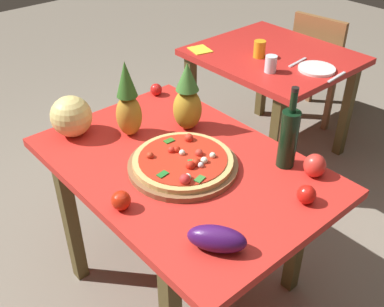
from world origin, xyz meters
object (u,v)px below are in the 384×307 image
at_px(display_table, 182,179).
at_px(pineapple_left, 128,103).
at_px(drinking_glass_water, 271,64).
at_px(melon, 71,116).
at_px(tomato_near_board, 306,194).
at_px(napkin_folded, 200,50).
at_px(wine_bottle, 288,137).
at_px(dinner_plate, 317,69).
at_px(tomato_at_corner, 121,200).
at_px(fork_utensil, 298,62).
at_px(pizza, 183,160).
at_px(pizza_board, 183,165).
at_px(tomato_by_bottle, 156,89).
at_px(background_table, 272,69).
at_px(knife_utensil, 337,77).
at_px(dining_chair, 321,62).
at_px(eggplant, 217,239).
at_px(pineapple_right, 187,100).
at_px(bell_pepper, 315,165).
at_px(drinking_glass_juice, 260,49).

xyz_separation_m(display_table, pineapple_left, (-0.33, -0.03, 0.25)).
bearing_deg(drinking_glass_water, melon, -96.78).
distance_m(tomato_near_board, napkin_folded, 1.56).
relative_size(wine_bottle, dinner_plate, 1.63).
relative_size(tomato_near_board, napkin_folded, 0.52).
relative_size(wine_bottle, tomato_at_corner, 4.83).
bearing_deg(fork_utensil, pizza, -78.48).
bearing_deg(pizza_board, tomato_by_bottle, 151.84).
bearing_deg(dinner_plate, napkin_folded, -155.64).
bearing_deg(background_table, knife_utensil, -0.75).
distance_m(dining_chair, napkin_folded, 1.05).
bearing_deg(eggplant, tomato_by_bottle, 152.52).
distance_m(pineapple_right, tomato_at_corner, 0.63).
bearing_deg(knife_utensil, drinking_glass_water, -147.88).
distance_m(dining_chair, eggplant, 2.37).
xyz_separation_m(pizza, wine_bottle, (0.26, 0.34, 0.10)).
xyz_separation_m(background_table, tomato_by_bottle, (-0.04, -0.92, 0.14)).
bearing_deg(bell_pepper, drinking_glass_juice, 142.19).
bearing_deg(tomato_near_board, knife_utensil, 118.42).
height_order(tomato_near_board, drinking_glass_water, drinking_glass_water).
distance_m(wine_bottle, dinner_plate, 1.03).
relative_size(tomato_at_corner, fork_utensil, 0.41).
bearing_deg(drinking_glass_water, bell_pepper, -39.28).
bearing_deg(dining_chair, tomato_at_corner, 99.71).
distance_m(wine_bottle, melon, 0.97).
bearing_deg(tomato_at_corner, dining_chair, 106.57).
distance_m(display_table, pizza_board, 0.11).
relative_size(bell_pepper, knife_utensil, 0.55).
relative_size(pineapple_right, melon, 1.73).
distance_m(tomato_at_corner, napkin_folded, 1.58).
distance_m(pizza_board, pizza, 0.03).
xyz_separation_m(pizza, eggplant, (0.42, -0.21, 0.01)).
bearing_deg(tomato_near_board, drinking_glass_juice, 139.00).
xyz_separation_m(tomato_near_board, drinking_glass_water, (-0.86, 0.80, 0.01)).
bearing_deg(tomato_near_board, pizza_board, -156.25).
height_order(wine_bottle, tomato_near_board, wine_bottle).
bearing_deg(tomato_near_board, fork_utensil, 129.14).
distance_m(pineapple_left, knife_utensil, 1.28).
distance_m(tomato_by_bottle, drinking_glass_juice, 0.80).
distance_m(fork_utensil, napkin_folded, 0.63).
bearing_deg(tomato_near_board, tomato_at_corner, -128.29).
height_order(wine_bottle, melon, wine_bottle).
bearing_deg(tomato_near_board, display_table, -159.84).
relative_size(fork_utensil, napkin_folded, 1.29).
height_order(pizza_board, melon, melon).
distance_m(dining_chair, knife_utensil, 0.89).
bearing_deg(pineapple_left, tomato_at_corner, -38.45).
distance_m(wine_bottle, drinking_glass_water, 0.94).
bearing_deg(tomato_near_board, tomato_by_bottle, 173.89).
bearing_deg(drinking_glass_juice, tomato_at_corner, -66.67).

